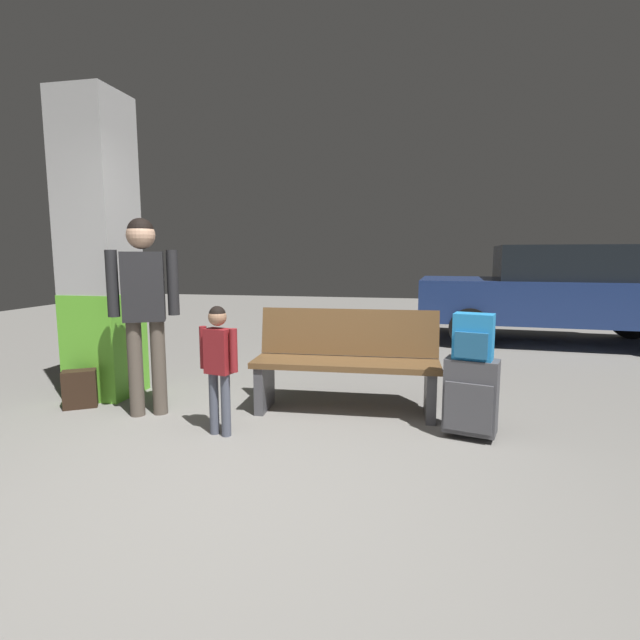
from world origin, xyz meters
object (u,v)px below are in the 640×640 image
backpack_bright (473,337)px  suitcase (471,397)px  child (219,356)px  structural_pillar (100,250)px  bench (346,362)px  adult (144,296)px  backpack_dark_floor (80,389)px  parked_car_near (560,292)px

backpack_bright → suitcase: bearing=77.4°
child → structural_pillar: bearing=152.7°
structural_pillar → bench: (2.38, -0.02, -0.97)m
adult → structural_pillar: bearing=147.3°
structural_pillar → backpack_dark_floor: 1.31m
structural_pillar → suitcase: (3.39, -0.47, -1.09)m
child → parked_car_near: size_ratio=0.24×
adult → parked_car_near: (4.38, 4.37, -0.23)m
bench → backpack_dark_floor: (-2.37, -0.39, -0.28)m
suitcase → backpack_bright: size_ratio=1.78×
suitcase → parked_car_near: (1.73, 4.37, 0.48)m
parked_car_near → suitcase: bearing=-111.5°
child → adult: size_ratio=0.60×
bench → parked_car_near: 4.80m
backpack_bright → parked_car_near: (1.73, 4.37, 0.03)m
structural_pillar → adult: structural_pillar is taller
adult → backpack_dark_floor: (-0.72, 0.06, -0.86)m
backpack_dark_floor → child: bearing=-13.9°
backpack_bright → parked_car_near: bearing=68.5°
backpack_bright → child: bearing=-170.3°
bench → backpack_dark_floor: 2.42m
suitcase → adult: size_ratio=0.36×
bench → child: 1.16m
adult → backpack_bright: bearing=0.1°
backpack_dark_floor → backpack_bright: bearing=-1.0°
suitcase → adult: 2.75m
structural_pillar → parked_car_near: structural_pillar is taller
bench → backpack_bright: bearing=-23.9°
backpack_dark_floor → parked_car_near: 6.71m
structural_pillar → child: size_ratio=2.86×
structural_pillar → backpack_dark_floor: size_ratio=8.37×
bench → adult: bearing=-164.7°
structural_pillar → suitcase: size_ratio=4.71×
structural_pillar → backpack_dark_floor: bearing=-88.0°
bench → adult: adult is taller
structural_pillar → backpack_bright: bearing=-7.9°
backpack_bright → parked_car_near: 4.70m
backpack_dark_floor → parked_car_near: parked_car_near is taller
parked_car_near → backpack_dark_floor: bearing=-139.8°
bench → parked_car_near: parked_car_near is taller
child → backpack_dark_floor: bearing=166.1°
structural_pillar → child: structural_pillar is taller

